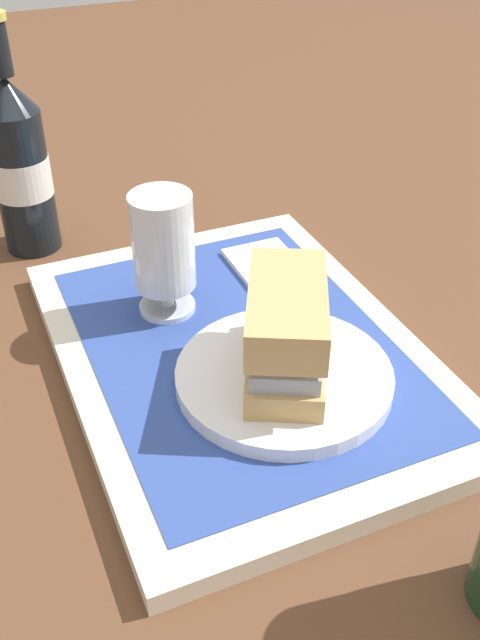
% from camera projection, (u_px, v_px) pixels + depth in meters
% --- Properties ---
extents(ground_plane, '(3.00, 3.00, 0.00)m').
position_uv_depth(ground_plane, '(240.00, 362.00, 0.69)').
color(ground_plane, brown).
extents(tray, '(0.44, 0.32, 0.02)m').
position_uv_depth(tray, '(240.00, 354.00, 0.69)').
color(tray, beige).
rests_on(tray, ground_plane).
extents(placemat, '(0.38, 0.27, 0.00)m').
position_uv_depth(placemat, '(240.00, 345.00, 0.68)').
color(placemat, '#2D4793').
rests_on(placemat, tray).
extents(plate, '(0.19, 0.19, 0.01)m').
position_uv_depth(plate, '(284.00, 377.00, 0.63)').
color(plate, white).
rests_on(plate, placemat).
extents(sandwich, '(0.14, 0.12, 0.08)m').
position_uv_depth(sandwich, '(286.00, 328.00, 0.61)').
color(sandwich, tan).
rests_on(sandwich, plate).
extents(beer_glass, '(0.06, 0.06, 0.12)m').
position_uv_depth(beer_glass, '(163.00, 248.00, 0.69)').
color(beer_glass, silver).
rests_on(beer_glass, placemat).
extents(napkin_folded, '(0.09, 0.07, 0.01)m').
position_uv_depth(napkin_folded, '(266.00, 264.00, 0.79)').
color(napkin_folded, white).
rests_on(napkin_folded, placemat).
extents(beer_bottle, '(0.07, 0.07, 0.27)m').
position_uv_depth(beer_bottle, '(20.00, 165.00, 0.81)').
color(beer_bottle, black).
rests_on(beer_bottle, ground_plane).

